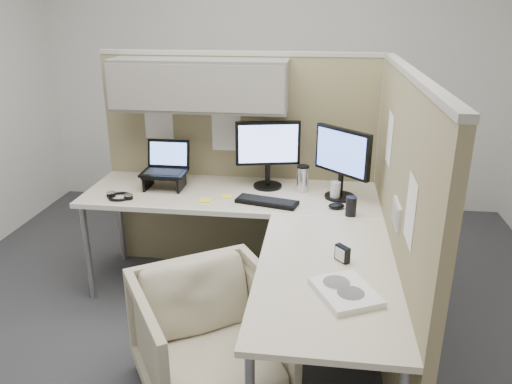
# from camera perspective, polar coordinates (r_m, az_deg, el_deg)

# --- Properties ---
(ground) EXTENTS (4.50, 4.50, 0.00)m
(ground) POSITION_cam_1_polar(r_m,az_deg,el_deg) (3.26, -2.42, -15.64)
(ground) COLOR #313136
(ground) RESTS_ON ground
(partition_back) EXTENTS (2.00, 0.36, 1.63)m
(partition_back) POSITION_cam_1_polar(r_m,az_deg,el_deg) (3.58, -3.82, 7.19)
(partition_back) COLOR #91855F
(partition_back) RESTS_ON ground
(partition_right) EXTENTS (0.07, 2.03, 1.63)m
(partition_right) POSITION_cam_1_polar(r_m,az_deg,el_deg) (2.78, 15.69, -3.66)
(partition_right) COLOR #91855F
(partition_right) RESTS_ON ground
(desk) EXTENTS (2.00, 1.98, 0.73)m
(desk) POSITION_cam_1_polar(r_m,az_deg,el_deg) (3.00, 0.15, -3.76)
(desk) COLOR beige
(desk) RESTS_ON ground
(office_chair) EXTENTS (0.94, 0.93, 0.72)m
(office_chair) POSITION_cam_1_polar(r_m,az_deg,el_deg) (2.65, -5.24, -15.69)
(office_chair) COLOR beige
(office_chair) RESTS_ON ground
(monitor_left) EXTENTS (0.44, 0.20, 0.47)m
(monitor_left) POSITION_cam_1_polar(r_m,az_deg,el_deg) (3.41, 1.37, 4.93)
(monitor_left) COLOR black
(monitor_left) RESTS_ON desk
(monitor_right) EXTENTS (0.34, 0.33, 0.47)m
(monitor_right) POSITION_cam_1_polar(r_m,az_deg,el_deg) (3.25, 9.80, 3.87)
(monitor_right) COLOR black
(monitor_right) RESTS_ON desk
(laptop_station) EXTENTS (0.30, 0.26, 0.31)m
(laptop_station) POSITION_cam_1_polar(r_m,az_deg,el_deg) (3.51, -10.32, 2.43)
(laptop_station) COLOR black
(laptop_station) RESTS_ON desk
(keyboard) EXTENTS (0.42, 0.22, 0.02)m
(keyboard) POSITION_cam_1_polar(r_m,az_deg,el_deg) (3.20, 1.25, -1.13)
(keyboard) COLOR black
(keyboard) RESTS_ON desk
(mouse) EXTENTS (0.11, 0.08, 0.04)m
(mouse) POSITION_cam_1_polar(r_m,az_deg,el_deg) (3.15, 9.18, -1.58)
(mouse) COLOR black
(mouse) RESTS_ON desk
(travel_mug) EXTENTS (0.09, 0.09, 0.18)m
(travel_mug) POSITION_cam_1_polar(r_m,az_deg,el_deg) (3.40, 5.36, 1.54)
(travel_mug) COLOR silver
(travel_mug) RESTS_ON desk
(soda_can_green) EXTENTS (0.07, 0.07, 0.12)m
(soda_can_green) POSITION_cam_1_polar(r_m,az_deg,el_deg) (3.05, 10.81, -1.62)
(soda_can_green) COLOR black
(soda_can_green) RESTS_ON desk
(soda_can_silver) EXTENTS (0.07, 0.07, 0.12)m
(soda_can_silver) POSITION_cam_1_polar(r_m,az_deg,el_deg) (3.29, 9.04, 0.17)
(soda_can_silver) COLOR silver
(soda_can_silver) RESTS_ON desk
(sticky_note_d) EXTENTS (0.08, 0.08, 0.01)m
(sticky_note_d) POSITION_cam_1_polar(r_m,az_deg,el_deg) (3.31, -3.35, -0.50)
(sticky_note_d) COLOR #F2EB3F
(sticky_note_d) RESTS_ON desk
(sticky_note_a) EXTENTS (0.08, 0.08, 0.01)m
(sticky_note_a) POSITION_cam_1_polar(r_m,az_deg,el_deg) (3.26, -5.80, -0.95)
(sticky_note_a) COLOR #F2EB3F
(sticky_note_a) RESTS_ON desk
(headphones) EXTENTS (0.19, 0.18, 0.03)m
(headphones) POSITION_cam_1_polar(r_m,az_deg,el_deg) (3.41, -15.31, -0.47)
(headphones) COLOR black
(headphones) RESTS_ON desk
(paper_stack) EXTENTS (0.34, 0.37, 0.03)m
(paper_stack) POSITION_cam_1_polar(r_m,az_deg,el_deg) (2.26, 10.19, -11.18)
(paper_stack) COLOR white
(paper_stack) RESTS_ON desk
(desk_clock) EXTENTS (0.08, 0.08, 0.08)m
(desk_clock) POSITION_cam_1_polar(r_m,az_deg,el_deg) (2.52, 9.83, -6.96)
(desk_clock) COLOR black
(desk_clock) RESTS_ON desk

